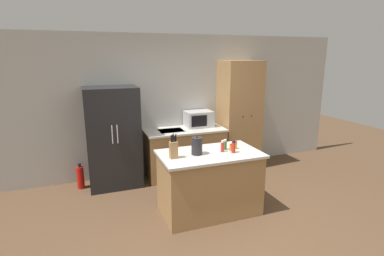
% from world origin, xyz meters
% --- Properties ---
extents(ground_plane, '(14.00, 14.00, 0.00)m').
position_xyz_m(ground_plane, '(0.00, 0.00, 0.00)').
color(ground_plane, brown).
extents(wall_back, '(7.20, 0.06, 2.60)m').
position_xyz_m(wall_back, '(0.00, 2.33, 1.30)').
color(wall_back, '#B2B2AD').
rests_on(wall_back, ground_plane).
extents(refrigerator, '(0.87, 0.68, 1.72)m').
position_xyz_m(refrigerator, '(-1.16, 1.97, 0.86)').
color(refrigerator, black).
rests_on(refrigerator, ground_plane).
extents(back_counter, '(1.49, 0.69, 0.89)m').
position_xyz_m(back_counter, '(0.14, 1.98, 0.45)').
color(back_counter, '#9E7547').
rests_on(back_counter, ground_plane).
extents(pantry_cabinet, '(0.74, 0.61, 2.12)m').
position_xyz_m(pantry_cabinet, '(1.29, 2.01, 1.06)').
color(pantry_cabinet, '#9E7547').
rests_on(pantry_cabinet, ground_plane).
extents(kitchen_island, '(1.41, 0.81, 0.90)m').
position_xyz_m(kitchen_island, '(0.01, 0.53, 0.45)').
color(kitchen_island, '#9E7547').
rests_on(kitchen_island, ground_plane).
extents(microwave, '(0.51, 0.38, 0.30)m').
position_xyz_m(microwave, '(0.46, 2.09, 1.04)').
color(microwave, '#B2B5B7').
rests_on(microwave, back_counter).
extents(knife_block, '(0.10, 0.08, 0.33)m').
position_xyz_m(knife_block, '(-0.53, 0.49, 1.02)').
color(knife_block, '#9E7547').
rests_on(knife_block, kitchen_island).
extents(spice_bottle_tall_dark, '(0.06, 0.06, 0.18)m').
position_xyz_m(spice_bottle_tall_dark, '(0.32, 0.42, 0.98)').
color(spice_bottle_tall_dark, '#B2281E').
rests_on(spice_bottle_tall_dark, kitchen_island).
extents(spice_bottle_short_red, '(0.04, 0.04, 0.10)m').
position_xyz_m(spice_bottle_short_red, '(0.33, 0.51, 0.95)').
color(spice_bottle_short_red, orange).
rests_on(spice_bottle_short_red, kitchen_island).
extents(spice_bottle_amber_oil, '(0.06, 0.06, 0.15)m').
position_xyz_m(spice_bottle_amber_oil, '(0.27, 0.59, 0.97)').
color(spice_bottle_amber_oil, '#337033').
rests_on(spice_bottle_amber_oil, kitchen_island).
extents(spice_bottle_green_herb, '(0.05, 0.05, 0.16)m').
position_xyz_m(spice_bottle_green_herb, '(0.19, 0.51, 0.98)').
color(spice_bottle_green_herb, '#B2281E').
rests_on(spice_bottle_green_herb, kitchen_island).
extents(spice_bottle_pale_salt, '(0.04, 0.04, 0.11)m').
position_xyz_m(spice_bottle_pale_salt, '(0.44, 0.57, 0.95)').
color(spice_bottle_pale_salt, gold).
rests_on(spice_bottle_pale_salt, kitchen_island).
extents(kettle, '(0.15, 0.15, 0.26)m').
position_xyz_m(kettle, '(-0.19, 0.53, 1.02)').
color(kettle, '#232326').
rests_on(kettle, kitchen_island).
extents(fire_extinguisher, '(0.12, 0.12, 0.45)m').
position_xyz_m(fire_extinguisher, '(-1.73, 2.02, 0.20)').
color(fire_extinguisher, red).
rests_on(fire_extinguisher, ground_plane).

